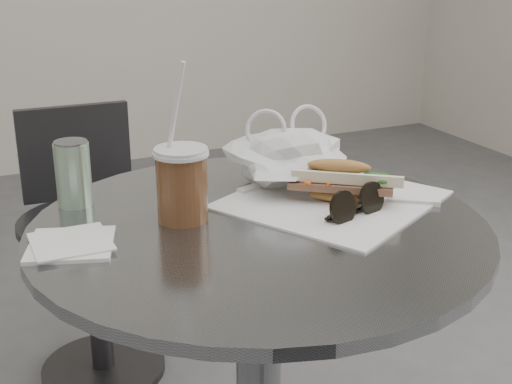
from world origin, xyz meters
name	(u,v)px	position (x,y,z in m)	size (l,w,h in m)	color
cafe_table	(259,366)	(0.00, 0.20, 0.47)	(0.76, 0.76, 0.74)	slate
chair_far	(93,260)	(-0.12, 1.04, 0.33)	(0.39, 0.40, 0.74)	#2B2B2D
sandwich_paper	(332,199)	(0.16, 0.24, 0.74)	(0.34, 0.32, 0.00)	white
banh_mi	(340,182)	(0.17, 0.23, 0.78)	(0.23, 0.21, 0.08)	#A6703E
iced_coffee	(182,183)	(-0.11, 0.27, 0.80)	(0.09, 0.09, 0.27)	brown
sunglasses	(356,205)	(0.16, 0.16, 0.76)	(0.13, 0.06, 0.06)	black
plastic_bag	(292,160)	(0.13, 0.34, 0.79)	(0.22, 0.17, 0.11)	white
napkin_stack	(71,244)	(-0.30, 0.24, 0.74)	(0.16, 0.16, 0.01)	white
drink_can	(73,173)	(-0.26, 0.41, 0.80)	(0.06, 0.06, 0.12)	#528D5A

